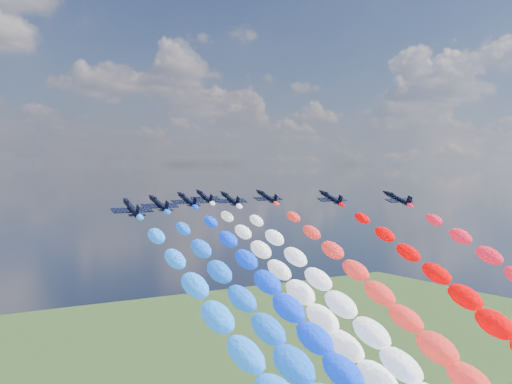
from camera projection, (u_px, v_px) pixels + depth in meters
jet_0 at (131, 208)px, 124.67m from camera, size 8.41×11.08×5.55m
jet_1 at (159, 204)px, 138.06m from camera, size 8.23×10.95×5.55m
jet_2 at (187, 200)px, 153.40m from camera, size 8.17×10.91×5.55m
trail_2 at (328, 370)px, 109.24m from camera, size 6.72×104.91×55.75m
jet_3 at (230, 199)px, 156.79m from camera, size 7.99×10.78×5.55m
trail_3 at (384, 364)px, 112.64m from camera, size 6.72×104.91×55.75m
jet_4 at (205, 197)px, 168.35m from camera, size 7.96×10.76×5.55m
trail_4 at (335, 345)px, 124.20m from camera, size 6.72×104.91×55.75m
jet_5 at (267, 197)px, 167.44m from camera, size 8.30×11.00×5.55m
trail_5 at (421, 347)px, 123.28m from camera, size 6.72×104.91×55.75m
jet_6 at (331, 198)px, 163.40m from camera, size 7.88×10.70×5.55m
jet_7 at (398, 199)px, 159.17m from camera, size 8.43×11.09×5.55m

